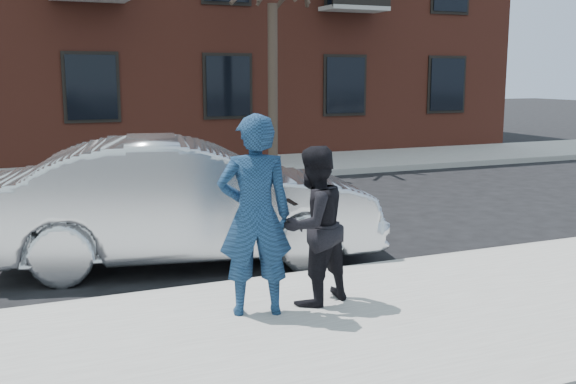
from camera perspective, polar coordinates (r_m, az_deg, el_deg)
name	(u,v)px	position (r m, az deg, el deg)	size (l,w,h in m)	color
ground	(265,344)	(6.63, -1.94, -12.72)	(100.00, 100.00, 0.00)	black
near_sidewalk	(275,346)	(6.38, -1.11, -12.90)	(50.00, 3.50, 0.15)	gray
near_curb	(217,289)	(7.98, -6.02, -8.20)	(50.00, 0.10, 0.15)	#999691
far_sidewalk	(101,175)	(17.28, -15.59, 1.36)	(50.00, 3.50, 0.15)	gray
far_curb	(112,187)	(15.51, -14.69, 0.45)	(50.00, 0.10, 0.15)	#999691
silver_sedan	(187,201)	(9.23, -8.58, -0.76)	(1.81, 5.18, 1.71)	#B7BABF
man_hoodie	(255,215)	(6.71, -2.83, -2.00)	(0.84, 0.66, 2.03)	navy
man_peacoat	(313,226)	(7.06, 2.16, -2.86)	(0.98, 0.87, 1.68)	black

